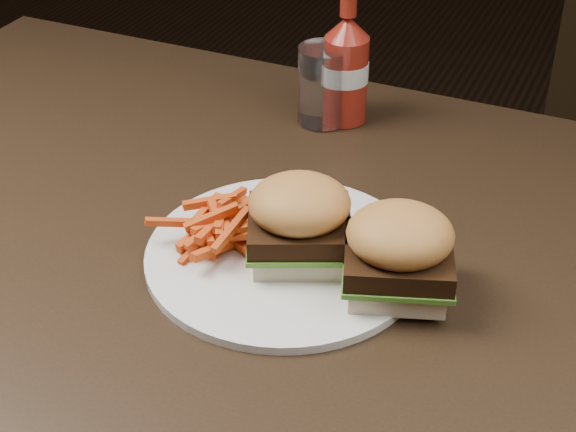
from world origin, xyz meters
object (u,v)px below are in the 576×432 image
at_px(tumbler, 323,85).
at_px(plate, 284,256).
at_px(dining_table, 229,233).
at_px(ketchup_bottle, 345,79).

bearing_deg(tumbler, plate, -75.24).
bearing_deg(dining_table, ketchup_bottle, 82.73).
xyz_separation_m(ketchup_bottle, tumbler, (-0.03, -0.02, -0.01)).
xyz_separation_m(dining_table, tumbler, (0.01, 0.26, 0.08)).
bearing_deg(ketchup_bottle, plate, -80.31).
distance_m(dining_table, tumbler, 0.27).
relative_size(dining_table, plate, 4.05).
distance_m(plate, tumbler, 0.32).
relative_size(plate, tumbler, 2.83).
height_order(dining_table, ketchup_bottle, ketchup_bottle).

